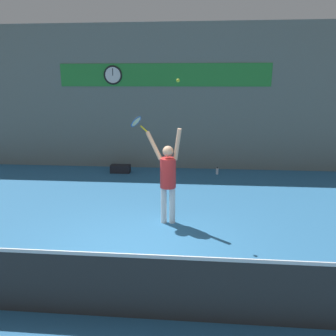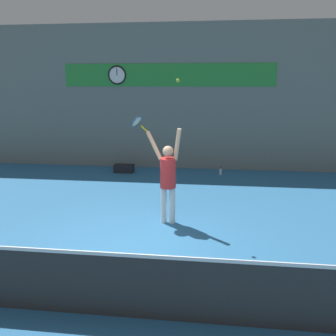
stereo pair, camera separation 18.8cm
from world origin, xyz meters
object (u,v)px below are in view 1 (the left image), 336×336
Objects in this scene: scoreboard_clock at (113,75)px; tennis_player at (168,176)px; tennis_racket at (137,122)px; equipment_bag at (120,169)px; tennis_ball at (178,80)px; water_bottle at (217,171)px.

tennis_player is at bearing -64.14° from scoreboard_clock.
scoreboard_clock is 0.30× the size of tennis_player.
tennis_racket is 4.43m from equipment_bag.
tennis_ball is 0.10× the size of equipment_bag.
tennis_ball reaches higher than tennis_racket.
tennis_racket is at bearing -70.13° from scoreboard_clock.
scoreboard_clock is 9.32× the size of tennis_ball.
equipment_bag is (0.32, -0.75, -3.16)m from scoreboard_clock.
tennis_player is 5.07× the size of tennis_racket.
equipment_bag is at bearing 109.19° from tennis_racket.
scoreboard_clock is 4.85m from tennis_racket.
scoreboard_clock reaches higher than tennis_player.
tennis_ball is (2.54, -4.93, -0.20)m from scoreboard_clock.
tennis_player reaches higher than water_bottle.
tennis_racket is 0.62× the size of equipment_bag.
tennis_player is 4.62m from equipment_bag.
tennis_racket is 1.66× the size of water_bottle.
tennis_ball reaches higher than equipment_bag.
scoreboard_clock reaches higher than tennis_racket.
tennis_racket is at bearing 154.17° from tennis_player.
scoreboard_clock is 2.57× the size of water_bottle.
scoreboard_clock reaches higher than equipment_bag.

